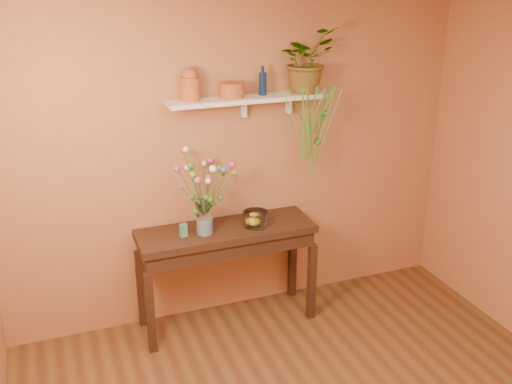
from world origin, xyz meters
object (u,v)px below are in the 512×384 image
sideboard (226,242)px  spider_plant (306,60)px  bouquet (205,178)px  glass_bowl (256,219)px  blue_bottle (263,83)px  terracotta_jug (190,85)px  glass_vase (204,220)px

sideboard → spider_plant: size_ratio=2.83×
bouquet → spider_plant: bearing=13.0°
sideboard → glass_bowl: glass_bowl is taller
blue_bottle → glass_bowl: size_ratio=1.12×
sideboard → bouquet: (-0.18, -0.06, 0.61)m
sideboard → bouquet: bearing=-160.6°
bouquet → blue_bottle: bearing=20.9°
spider_plant → bouquet: (-0.94, -0.22, -0.82)m
sideboard → bouquet: size_ratio=2.68×
spider_plant → glass_bowl: spider_plant is taller
terracotta_jug → glass_bowl: 1.22m
spider_plant → sideboard: bearing=-168.6°
bouquet → glass_bowl: (0.43, 0.02, -0.43)m
glass_vase → bouquet: bearing=-60.5°
terracotta_jug → spider_plant: size_ratio=0.49×
terracotta_jug → blue_bottle: 0.60m
sideboard → spider_plant: (0.76, 0.15, 1.44)m
bouquet → glass_vase: bearing=119.5°
glass_vase → sideboard: bearing=13.2°
sideboard → terracotta_jug: bearing=147.0°
sideboard → glass_bowl: (0.24, -0.04, 0.19)m
spider_plant → glass_vase: bearing=-168.3°
terracotta_jug → spider_plant: (0.97, 0.01, 0.14)m
blue_bottle → glass_bowl: 1.11m
bouquet → glass_bowl: bearing=2.8°
glass_vase → bouquet: (0.01, -0.02, 0.36)m
sideboard → glass_vase: size_ratio=5.26×
glass_vase → glass_bowl: (0.44, 0.00, -0.06)m
blue_bottle → glass_vase: 1.19m
glass_vase → glass_bowl: 0.44m
terracotta_jug → bouquet: 0.72m
terracotta_jug → glass_bowl: bearing=-21.9°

